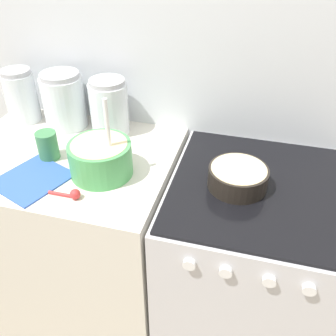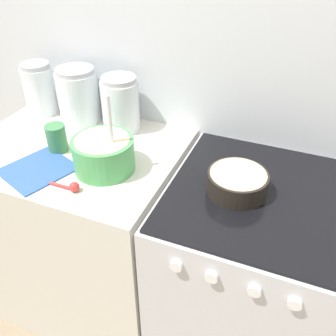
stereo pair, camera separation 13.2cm
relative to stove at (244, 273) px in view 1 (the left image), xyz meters
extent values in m
cube|color=silver|center=(-0.33, 0.36, 0.73)|extent=(4.71, 0.05, 2.40)
cube|color=silver|center=(-0.76, 0.00, 0.00)|extent=(0.86, 0.67, 0.94)
cube|color=silver|center=(0.00, 0.00, -0.01)|extent=(0.63, 0.67, 0.93)
cube|color=black|center=(0.00, 0.00, 0.46)|extent=(0.61, 0.64, 0.01)
cylinder|color=white|center=(-0.17, -0.34, 0.39)|extent=(0.04, 0.02, 0.04)
cylinder|color=white|center=(-0.06, -0.34, 0.39)|extent=(0.04, 0.02, 0.04)
cylinder|color=white|center=(0.06, -0.34, 0.39)|extent=(0.04, 0.02, 0.04)
cylinder|color=white|center=(0.17, -0.34, 0.39)|extent=(0.04, 0.02, 0.04)
cylinder|color=#4CA559|center=(-0.56, -0.07, 0.53)|extent=(0.23, 0.23, 0.12)
cylinder|color=beige|center=(-0.56, -0.07, 0.56)|extent=(0.20, 0.20, 0.07)
cylinder|color=white|center=(-0.52, -0.07, 0.63)|extent=(0.02, 0.02, 0.28)
cylinder|color=black|center=(-0.08, -0.02, 0.51)|extent=(0.21, 0.21, 0.07)
cylinder|color=beige|center=(-0.08, -0.02, 0.51)|extent=(0.19, 0.19, 0.06)
cylinder|color=silver|center=(-1.07, 0.22, 0.58)|extent=(0.14, 0.14, 0.22)
cylinder|color=white|center=(-1.07, 0.22, 0.53)|extent=(0.12, 0.12, 0.13)
cylinder|color=#B2B2B7|center=(-1.07, 0.22, 0.70)|extent=(0.13, 0.13, 0.02)
cylinder|color=silver|center=(-0.86, 0.22, 0.58)|extent=(0.18, 0.18, 0.22)
cylinder|color=red|center=(-0.86, 0.22, 0.54)|extent=(0.16, 0.16, 0.13)
cylinder|color=#B2B2B7|center=(-0.86, 0.22, 0.70)|extent=(0.16, 0.16, 0.02)
cylinder|color=silver|center=(-0.65, 0.22, 0.58)|extent=(0.16, 0.16, 0.22)
cylinder|color=tan|center=(-0.65, 0.22, 0.53)|extent=(0.14, 0.14, 0.13)
cylinder|color=#B2B2B7|center=(-0.65, 0.22, 0.70)|extent=(0.15, 0.15, 0.02)
cylinder|color=#3F7F4C|center=(-0.80, -0.03, 0.53)|extent=(0.08, 0.08, 0.11)
cube|color=#3359B2|center=(-0.79, -0.18, 0.47)|extent=(0.29, 0.30, 0.01)
cylinder|color=red|center=(-0.65, -0.23, 0.48)|extent=(0.09, 0.01, 0.01)
sphere|color=red|center=(-0.59, -0.23, 0.49)|extent=(0.04, 0.04, 0.04)
camera|label=1|loc=(-0.04, -1.09, 1.28)|focal=40.00mm
camera|label=2|loc=(0.09, -1.04, 1.28)|focal=40.00mm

